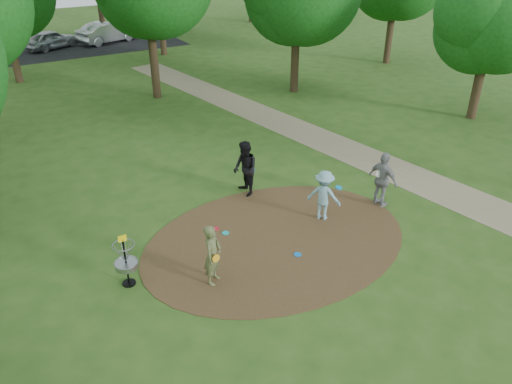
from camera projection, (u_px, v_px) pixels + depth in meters
ground at (276, 240)px, 15.13m from camera, size 100.00×100.00×0.00m
dirt_clearing at (276, 240)px, 15.12m from camera, size 8.40×8.40×0.02m
footpath at (387, 167)px, 19.57m from camera, size 7.55×39.89×0.01m
parking_lot at (86, 45)px, 38.57m from camera, size 14.00×8.00×0.01m
player_observer_with_disc at (213, 255)px, 12.99m from camera, size 0.75×0.74×1.75m
player_throwing_with_disc at (324, 195)px, 15.83m from camera, size 1.26×1.25×1.70m
player_walking_with_disc at (245, 169)px, 17.21m from camera, size 0.84×1.03×1.96m
player_waiting_with_disc at (383, 180)px, 16.51m from camera, size 0.63×1.18×1.94m
disc_ground_cyan at (225, 233)px, 15.42m from camera, size 0.22×0.22×0.02m
disc_ground_blue at (298, 254)px, 14.43m from camera, size 0.22×0.22×0.02m
disc_ground_red at (215, 229)px, 15.63m from camera, size 0.22×0.22×0.02m
car_left at (51, 39)px, 37.13m from camera, size 4.38×3.20×1.39m
car_right at (108, 32)px, 38.98m from camera, size 5.09×3.13×1.58m
disc_golf_basket at (125, 257)px, 12.90m from camera, size 0.63×0.63×1.54m
tree_ring at (185, 14)px, 20.00m from camera, size 37.24×45.93×9.20m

